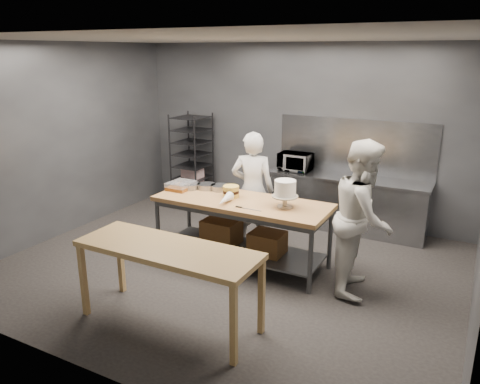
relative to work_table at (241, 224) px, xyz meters
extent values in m
plane|color=black|center=(-0.07, -0.24, -0.57)|extent=(6.00, 6.00, 0.00)
cube|color=#4C4F54|center=(-0.07, 2.26, 0.93)|extent=(6.00, 0.04, 3.00)
cube|color=olive|center=(0.02, -0.01, 0.32)|extent=(2.40, 0.90, 0.06)
cube|color=#47494C|center=(0.02, -0.01, -0.37)|extent=(2.25, 0.75, 0.03)
cylinder|color=#47494C|center=(-1.12, -0.40, -0.14)|extent=(0.06, 0.06, 0.86)
cylinder|color=#47494C|center=(-1.12, 0.38, -0.14)|extent=(0.06, 0.06, 0.86)
cylinder|color=#47494C|center=(1.16, -0.40, -0.14)|extent=(0.06, 0.06, 0.86)
cylinder|color=#47494C|center=(1.16, 0.38, -0.14)|extent=(0.06, 0.06, 0.86)
cube|color=brown|center=(-0.33, 0.02, -0.18)|extent=(0.50, 0.40, 0.35)
cube|color=brown|center=(0.39, 0.02, -0.21)|extent=(0.45, 0.38, 0.30)
cube|color=olive|center=(0.04, -1.72, 0.30)|extent=(2.00, 0.70, 0.06)
cube|color=olive|center=(-0.91, -2.02, -0.15)|extent=(0.06, 0.06, 0.84)
cube|color=olive|center=(-0.91, -1.42, -0.15)|extent=(0.06, 0.06, 0.84)
cube|color=olive|center=(0.99, -2.02, -0.15)|extent=(0.06, 0.06, 0.84)
cube|color=olive|center=(0.99, -1.42, -0.15)|extent=(0.06, 0.06, 0.84)
cube|color=slate|center=(0.93, 1.94, 0.31)|extent=(2.60, 0.60, 0.04)
cube|color=slate|center=(0.93, 1.94, -0.14)|extent=(2.56, 0.56, 0.86)
cube|color=slate|center=(0.93, 2.24, 0.78)|extent=(2.60, 0.02, 0.90)
cube|color=black|center=(-2.04, 1.86, 0.30)|extent=(0.61, 0.66, 1.75)
cube|color=silver|center=(-2.04, 1.86, -0.03)|extent=(0.38, 0.25, 0.45)
imported|color=white|center=(-0.14, 0.63, 0.30)|extent=(0.73, 0.58, 1.75)
imported|color=silver|center=(1.65, 0.01, 0.37)|extent=(0.83, 1.01, 1.89)
imported|color=black|center=(0.01, 1.94, 0.48)|extent=(0.54, 0.37, 0.30)
cylinder|color=#B8AC93|center=(0.64, -0.02, 0.36)|extent=(0.20, 0.20, 0.02)
cylinder|color=#B8AC93|center=(0.64, -0.02, 0.43)|extent=(0.06, 0.06, 0.12)
cylinder|color=#B8AC93|center=(0.64, -0.02, 0.50)|extent=(0.34, 0.34, 0.02)
cylinder|color=white|center=(0.64, -0.02, 0.61)|extent=(0.27, 0.27, 0.20)
cylinder|color=#EAD04A|center=(-0.18, 0.05, 0.38)|extent=(0.22, 0.22, 0.06)
cylinder|color=black|center=(-0.18, 0.05, 0.43)|extent=(0.22, 0.22, 0.04)
cylinder|color=#EAD04A|center=(-0.18, 0.05, 0.48)|extent=(0.22, 0.22, 0.06)
cylinder|color=gray|center=(-0.70, 0.23, 0.39)|extent=(0.27, 0.27, 0.07)
cylinder|color=gray|center=(-0.49, 0.26, 0.39)|extent=(0.26, 0.26, 0.07)
cylinder|color=gray|center=(-0.92, 0.14, 0.39)|extent=(0.30, 0.30, 0.07)
cone|color=white|center=(-0.10, -0.27, 0.41)|extent=(0.17, 0.39, 0.12)
cube|color=slate|center=(0.31, -0.30, 0.35)|extent=(0.28, 0.02, 0.00)
cube|color=black|center=(0.13, -0.30, 0.36)|extent=(0.09, 0.02, 0.02)
cube|color=#A46120|center=(-1.02, -0.04, 0.37)|extent=(0.30, 0.20, 0.05)
cube|color=silver|center=(-1.02, -0.04, 0.43)|extent=(0.31, 0.21, 0.06)
cube|color=#A46120|center=(-1.01, 0.12, 0.37)|extent=(0.30, 0.20, 0.05)
cube|color=silver|center=(-1.01, 0.12, 0.43)|extent=(0.31, 0.21, 0.06)
camera|label=1|loc=(2.82, -5.34, 2.29)|focal=35.00mm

